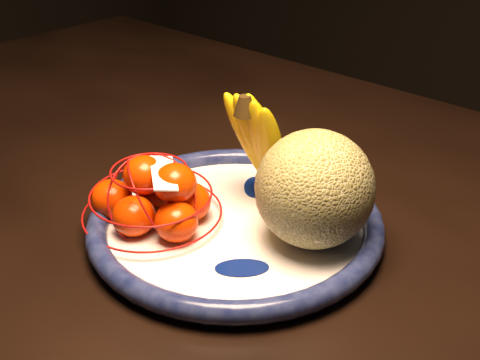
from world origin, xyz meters
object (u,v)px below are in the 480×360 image
Objects in this scene: banana_bunch at (262,141)px; mandarin_bag at (154,198)px; dining_table at (189,188)px; fruit_bowl at (235,222)px; cantaloupe at (314,189)px.

banana_bunch is 0.88× the size of mandarin_bag.
dining_table is 4.42× the size of fruit_bowl.
banana_bunch is at bearing 97.09° from fruit_bowl.
fruit_bowl reaches higher than dining_table.
fruit_bowl is 1.97× the size of mandarin_bag.
banana_bunch reaches higher than mandarin_bag.
cantaloupe is 0.11m from banana_bunch.
cantaloupe reaches higher than mandarin_bag.
mandarin_bag reaches higher than fruit_bowl.
cantaloupe is at bearing -12.20° from banana_bunch.
fruit_bowl is 2.24× the size of banana_bunch.
banana_bunch is 0.15m from mandarin_bag.
dining_table is 9.89× the size of banana_bunch.
banana_bunch is (-0.10, 0.05, 0.01)m from cantaloupe.
cantaloupe is at bearing -16.59° from dining_table.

